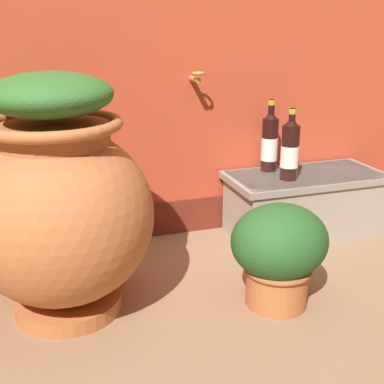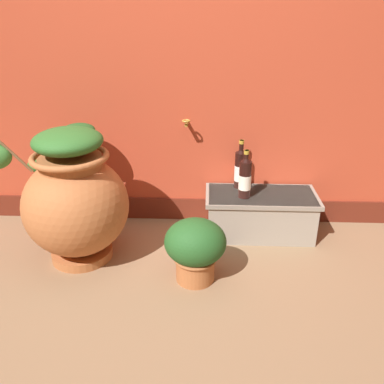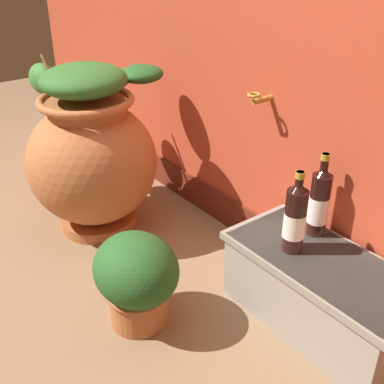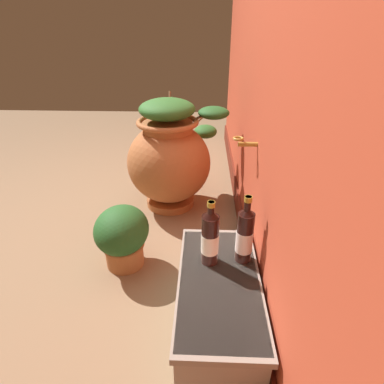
{
  "view_description": "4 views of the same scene",
  "coord_description": "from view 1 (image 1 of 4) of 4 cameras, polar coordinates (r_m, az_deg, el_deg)",
  "views": [
    {
      "loc": [
        -0.62,
        -1.01,
        0.96
      ],
      "look_at": [
        -0.05,
        0.67,
        0.35
      ],
      "focal_mm": 45.65,
      "sensor_mm": 36.0,
      "label": 1
    },
    {
      "loc": [
        0.23,
        -1.53,
        1.42
      ],
      "look_at": [
        0.13,
        0.82,
        0.34
      ],
      "focal_mm": 37.43,
      "sensor_mm": 36.0,
      "label": 2
    },
    {
      "loc": [
        1.43,
        -0.33,
        1.35
      ],
      "look_at": [
        0.06,
        0.71,
        0.41
      ],
      "focal_mm": 45.35,
      "sensor_mm": 36.0,
      "label": 3
    },
    {
      "loc": [
        1.6,
        0.83,
        1.28
      ],
      "look_at": [
        -0.0,
        0.76,
        0.41
      ],
      "focal_mm": 29.06,
      "sensor_mm": 36.0,
      "label": 4
    }
  ],
  "objects": [
    {
      "name": "stone_ledge",
      "position": [
        2.4,
        12.98,
        -1.03
      ],
      "size": [
        0.75,
        0.36,
        0.3
      ],
      "color": "#9E9384",
      "rests_on": "ground_plane"
    },
    {
      "name": "wine_bottle_left",
      "position": [
        2.35,
        9.07,
        5.84
      ],
      "size": [
        0.08,
        0.08,
        0.34
      ],
      "color": "black",
      "rests_on": "stone_ledge"
    },
    {
      "name": "wine_bottle_middle",
      "position": [
        2.22,
        11.38,
        4.93
      ],
      "size": [
        0.08,
        0.08,
        0.32
      ],
      "color": "black",
      "rests_on": "stone_ledge"
    },
    {
      "name": "ground_plane",
      "position": [
        1.52,
        10.72,
        -20.57
      ],
      "size": [
        7.0,
        7.0,
        0.0
      ],
      "primitive_type": "plane",
      "color": "#896B4C"
    },
    {
      "name": "potted_shrub",
      "position": [
        1.75,
        10.11,
        -6.79
      ],
      "size": [
        0.35,
        0.31,
        0.38
      ],
      "color": "#B26638",
      "rests_on": "ground_plane"
    },
    {
      "name": "terracotta_urn",
      "position": [
        1.68,
        -15.57,
        -1.04
      ],
      "size": [
        0.85,
        0.75,
        0.83
      ],
      "color": "#B26638",
      "rests_on": "ground_plane"
    }
  ]
}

